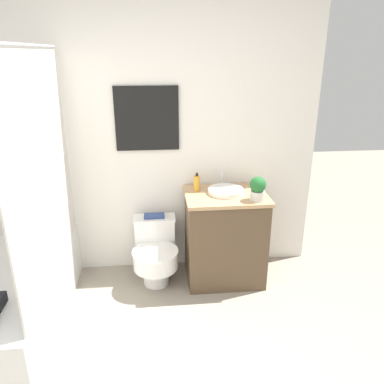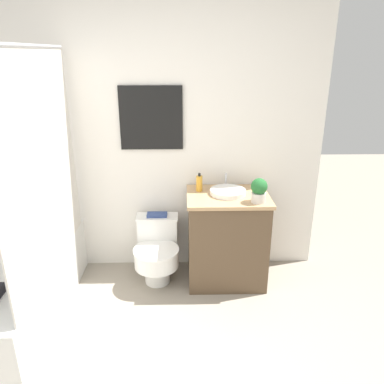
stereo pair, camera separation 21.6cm
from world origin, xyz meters
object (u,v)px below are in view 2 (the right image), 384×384
object	(u,v)px
toilet	(157,250)
potted_plant	(259,190)
soap_bottle	(199,183)
book_on_tank	(157,215)
sink	(228,192)

from	to	relation	value
toilet	potted_plant	size ratio (longest dim) A/B	2.81
soap_bottle	book_on_tank	size ratio (longest dim) A/B	0.89
book_on_tank	soap_bottle	bearing A→B (deg)	-6.90
sink	book_on_tank	bearing A→B (deg)	168.40
toilet	soap_bottle	world-z (taller)	soap_bottle
toilet	potted_plant	world-z (taller)	potted_plant
soap_bottle	potted_plant	xyz separation A→B (m)	(0.46, -0.27, 0.03)
soap_bottle	potted_plant	size ratio (longest dim) A/B	0.81
toilet	book_on_tank	distance (m)	0.32
toilet	sink	size ratio (longest dim) A/B	1.66
sink	soap_bottle	xyz separation A→B (m)	(-0.24, 0.08, 0.05)
toilet	sink	xyz separation A→B (m)	(0.61, 0.01, 0.55)
toilet	potted_plant	distance (m)	1.06
sink	soap_bottle	world-z (taller)	soap_bottle
sink	potted_plant	distance (m)	0.30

